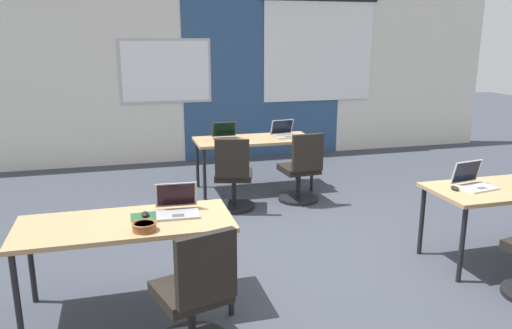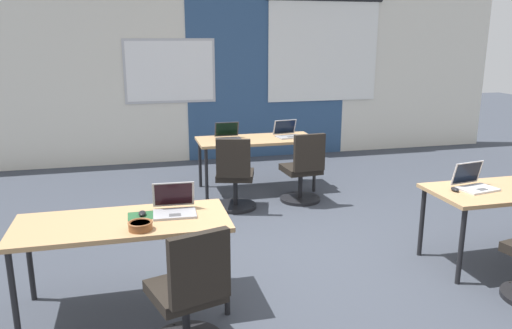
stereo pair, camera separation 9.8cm
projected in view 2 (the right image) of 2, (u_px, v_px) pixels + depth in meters
name	position (u px, v px, depth m)	size (l,w,h in m)	color
ground_plane	(311.00, 253.00, 4.93)	(24.00, 24.00, 0.00)	#383D47
back_wall_assembly	(229.00, 76.00, 8.53)	(10.00, 0.27, 2.80)	silver
desk_near_left	(123.00, 228.00, 3.79)	(1.60, 0.70, 0.72)	tan
desk_far_center	(256.00, 143.00, 6.83)	(1.60, 0.70, 0.72)	tan
laptop_near_left_inner	(174.00, 207.00, 3.93)	(0.34, 0.31, 0.23)	#9E9EA3
mousepad_near_left_inner	(142.00, 216.00, 3.88)	(0.22, 0.19, 0.00)	#23512D
mouse_near_left_inner	(142.00, 213.00, 3.87)	(0.06, 0.10, 0.03)	black
chair_near_left_inner	(190.00, 301.00, 3.29)	(0.55, 0.60, 0.92)	black
laptop_far_left	(228.00, 136.00, 6.76)	(0.33, 0.32, 0.22)	#333338
chair_far_left	(235.00, 180.00, 6.08)	(0.55, 0.60, 0.92)	black
laptop_near_right_inner	(474.00, 183.00, 4.57)	(0.37, 0.34, 0.23)	silver
mouse_near_right_inner	(455.00, 189.00, 4.49)	(0.06, 0.10, 0.03)	black
laptop_far_right	(288.00, 133.00, 6.92)	(0.36, 0.34, 0.23)	#9E9EA3
mousepad_far_right	(309.00, 137.00, 6.92)	(0.22, 0.19, 0.00)	navy
mouse_far_right	(309.00, 135.00, 6.91)	(0.08, 0.11, 0.03)	silver
chair_far_right	(303.00, 174.00, 6.36)	(0.52, 0.55, 0.92)	black
snack_bowl	(140.00, 225.00, 3.59)	(0.18, 0.18, 0.06)	brown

